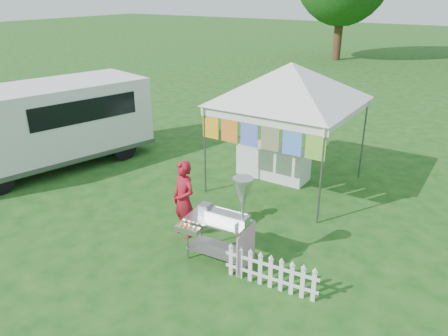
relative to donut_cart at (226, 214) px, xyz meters
The scene contains 7 objects.
ground 1.17m from the donut_cart, 165.91° to the left, with size 120.00×120.00×0.00m, color #154614.
canopy_main 4.20m from the donut_cart, 99.43° to the left, with size 4.24×4.24×3.45m.
donut_cart is the anchor object (origin of this frame).
vendor 1.29m from the donut_cart, 162.81° to the left, with size 0.56×0.37×1.55m, color maroon.
cargo_van 6.66m from the donut_cart, 167.49° to the left, with size 3.37×5.69×2.22m.
picket_fence 1.22m from the donut_cart, 11.30° to the right, with size 1.62×0.15×0.56m.
display_table 4.10m from the donut_cart, 105.39° to the left, with size 1.80×0.70×0.79m, color white.
Camera 1 is at (4.13, -5.66, 4.53)m, focal length 35.00 mm.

